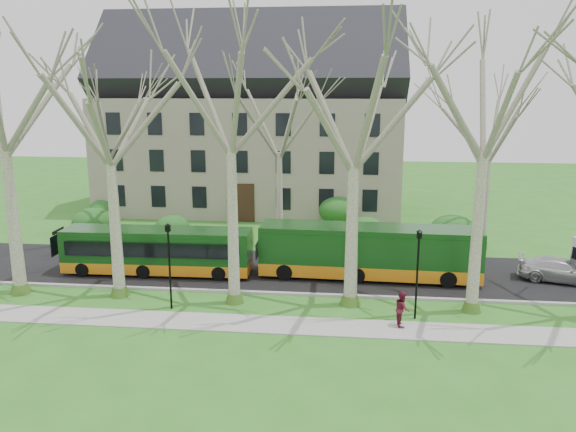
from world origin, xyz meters
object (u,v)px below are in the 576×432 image
object	(u,v)px
bus_lead	(158,250)
pedestrian_b	(402,309)
bus_follow	(369,251)
sedan	(560,270)

from	to	relation	value
bus_lead	pedestrian_b	size ratio (longest dim) A/B	6.70
bus_lead	bus_follow	distance (m)	12.40
sedan	pedestrian_b	size ratio (longest dim) A/B	2.74
bus_lead	bus_follow	size ratio (longest dim) A/B	0.88
bus_lead	bus_follow	bearing A→B (deg)	1.34
bus_lead	pedestrian_b	bearing A→B (deg)	-25.54
bus_lead	pedestrian_b	xyz separation A→B (m)	(13.70, -6.24, -0.56)
sedan	pedestrian_b	distance (m)	11.91
bus_lead	sedan	size ratio (longest dim) A/B	2.44
bus_lead	sedan	xyz separation A→B (m)	(23.21, 0.93, -0.72)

